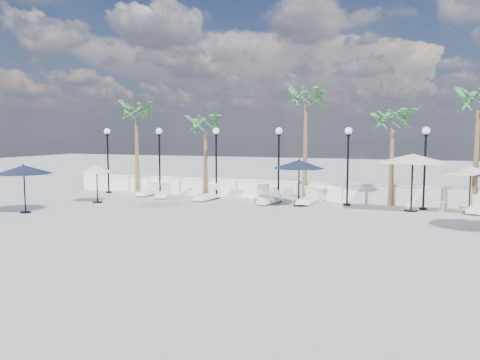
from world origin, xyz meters
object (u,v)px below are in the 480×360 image
(lounger_0, at_px, (148,192))
(lounger_1, at_px, (164,193))
(lounger_6, at_px, (476,208))
(parasol_navy_left, at_px, (24,170))
(parasol_navy_mid, at_px, (299,164))
(parasol_cream_sq_a, at_px, (471,167))
(lounger_3, at_px, (269,200))
(parasol_cream_sq_b, at_px, (413,154))
(lounger_4, at_px, (307,199))
(lounger_2, at_px, (208,196))
(lounger_5, at_px, (265,197))
(parasol_cream_small, at_px, (97,169))

(lounger_0, bearing_deg, lounger_1, -20.79)
(lounger_6, bearing_deg, parasol_navy_left, -145.01)
(parasol_navy_mid, xyz_separation_m, parasol_cream_sq_a, (7.59, 0.70, 0.03))
(lounger_0, height_order, parasol_navy_left, parasol_navy_left)
(lounger_0, distance_m, lounger_3, 7.43)
(lounger_3, bearing_deg, lounger_1, -169.82)
(parasol_cream_sq_a, bearing_deg, lounger_6, 3.71)
(parasol_cream_sq_b, bearing_deg, parasol_navy_left, -157.94)
(lounger_1, height_order, parasol_navy_mid, parasol_navy_mid)
(parasol_navy_mid, xyz_separation_m, parasol_cream_sq_b, (5.16, 0.30, 0.57))
(lounger_4, bearing_deg, parasol_navy_left, -147.29)
(lounger_2, distance_m, lounger_6, 12.88)
(lounger_4, height_order, parasol_cream_sq_b, parasol_cream_sq_b)
(lounger_4, bearing_deg, lounger_5, -179.00)
(lounger_0, bearing_deg, parasol_navy_mid, -7.03)
(lounger_3, bearing_deg, parasol_navy_mid, 9.95)
(lounger_1, relative_size, lounger_3, 1.11)
(lounger_3, height_order, parasol_cream_small, parasol_cream_small)
(lounger_3, relative_size, parasol_cream_sq_b, 0.31)
(lounger_4, distance_m, parasol_cream_sq_b, 5.44)
(lounger_4, distance_m, lounger_5, 2.24)
(lounger_5, bearing_deg, lounger_2, 164.41)
(lounger_1, relative_size, parasol_cream_small, 0.96)
(parasol_navy_left, bearing_deg, lounger_2, 47.29)
(lounger_5, relative_size, parasol_navy_left, 0.91)
(lounger_4, bearing_deg, lounger_2, -173.87)
(lounger_3, distance_m, parasol_navy_left, 11.46)
(lounger_3, bearing_deg, parasol_cream_sq_a, 16.33)
(lounger_1, xyz_separation_m, lounger_4, (7.96, 0.42, 0.03))
(lounger_2, bearing_deg, parasol_cream_sq_b, 4.78)
(lounger_5, height_order, parasol_navy_mid, parasol_navy_mid)
(lounger_1, xyz_separation_m, lounger_3, (6.14, -0.23, -0.02))
(lounger_5, distance_m, parasol_cream_sq_b, 7.51)
(lounger_5, xyz_separation_m, parasol_cream_small, (-7.93, -3.28, 1.46))
(parasol_navy_left, relative_size, parasol_cream_small, 1.23)
(parasol_navy_mid, height_order, parasol_cream_sq_b, parasol_cream_sq_b)
(parasol_cream_sq_b, bearing_deg, lounger_0, 178.32)
(lounger_4, xyz_separation_m, parasol_navy_left, (-11.24, -6.95, 1.67))
(lounger_5, bearing_deg, lounger_1, 159.67)
(parasol_navy_mid, relative_size, parasol_cream_sq_b, 0.46)
(parasol_navy_mid, bearing_deg, parasol_cream_small, -165.50)
(lounger_1, xyz_separation_m, parasol_navy_left, (-3.28, -6.53, 1.70))
(lounger_3, bearing_deg, parasol_cream_small, -150.21)
(parasol_navy_left, bearing_deg, parasol_cream_sq_b, 22.06)
(lounger_0, height_order, lounger_4, lounger_4)
(parasol_navy_mid, bearing_deg, parasol_cream_sq_a, 5.24)
(lounger_1, bearing_deg, parasol_cream_small, -145.74)
(parasol_navy_left, height_order, parasol_cream_small, parasol_navy_left)
(lounger_1, relative_size, parasol_navy_mid, 0.75)
(lounger_0, xyz_separation_m, lounger_2, (3.95, -0.47, 0.02))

